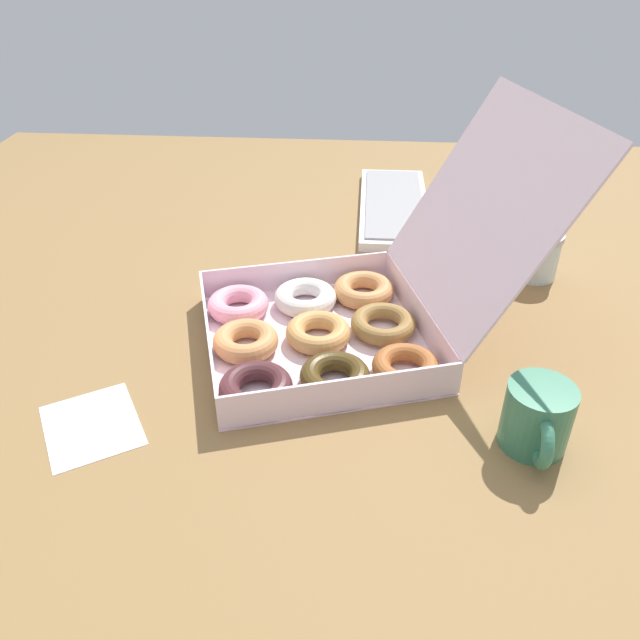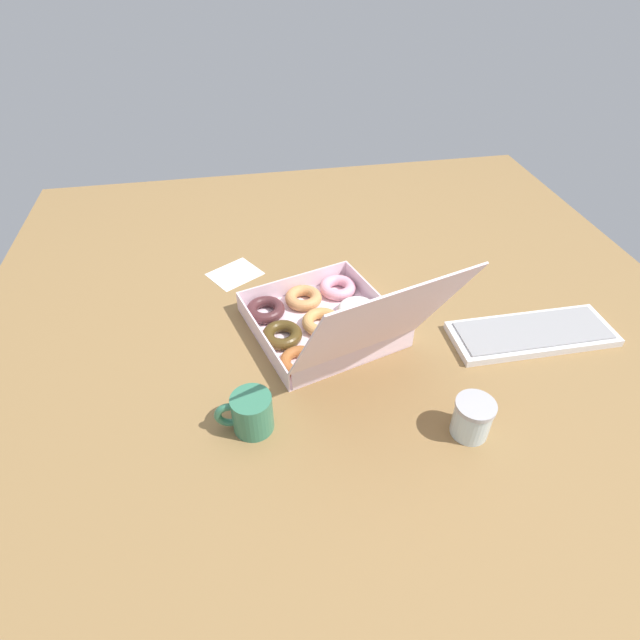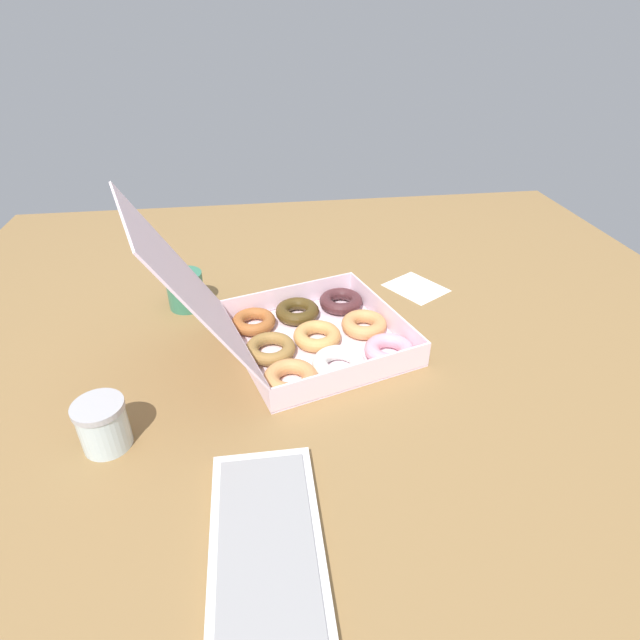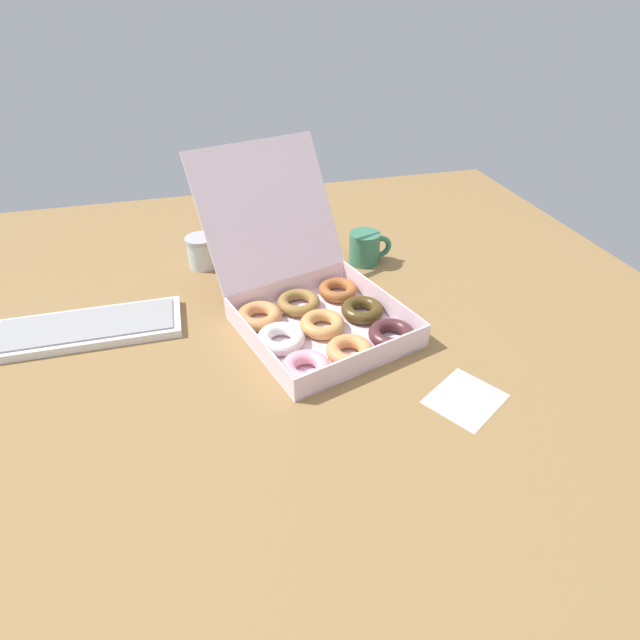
{
  "view_description": "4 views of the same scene",
  "coord_description": "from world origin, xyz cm",
  "px_view_note": "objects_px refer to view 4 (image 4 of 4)",
  "views": [
    {
      "loc": [
        79.01,
        8.55,
        53.73
      ],
      "look_at": [
        4.44,
        3.02,
        3.73
      ],
      "focal_mm": 35.0,
      "sensor_mm": 36.0,
      "label": 1
    },
    {
      "loc": [
        21.56,
        92.86,
        79.26
      ],
      "look_at": [
        5.22,
        2.77,
        2.43
      ],
      "focal_mm": 28.0,
      "sensor_mm": 36.0,
      "label": 2
    },
    {
      "loc": [
        -76.74,
        13.51,
        57.85
      ],
      "look_at": [
        7.9,
        1.75,
        3.52
      ],
      "focal_mm": 28.0,
      "sensor_mm": 36.0,
      "label": 3
    },
    {
      "loc": [
        -17.56,
        -80.39,
        63.4
      ],
      "look_at": [
        4.15,
        2.22,
        3.31
      ],
      "focal_mm": 28.0,
      "sensor_mm": 36.0,
      "label": 4
    }
  ],
  "objects_px": {
    "coffee_mug": "(366,247)",
    "donut_box": "(315,312)",
    "keyboard": "(88,328)",
    "glass_jar": "(202,252)"
  },
  "relations": [
    {
      "from": "coffee_mug",
      "to": "glass_jar",
      "type": "xyz_separation_m",
      "value": [
        -0.41,
        0.09,
        -0.0
      ]
    },
    {
      "from": "coffee_mug",
      "to": "glass_jar",
      "type": "height_order",
      "value": "coffee_mug"
    },
    {
      "from": "keyboard",
      "to": "glass_jar",
      "type": "height_order",
      "value": "glass_jar"
    },
    {
      "from": "donut_box",
      "to": "keyboard",
      "type": "distance_m",
      "value": 0.49
    },
    {
      "from": "donut_box",
      "to": "coffee_mug",
      "type": "bearing_deg",
      "value": 51.28
    },
    {
      "from": "donut_box",
      "to": "coffee_mug",
      "type": "relative_size",
      "value": 4.8
    },
    {
      "from": "donut_box",
      "to": "glass_jar",
      "type": "bearing_deg",
      "value": 122.84
    },
    {
      "from": "donut_box",
      "to": "glass_jar",
      "type": "xyz_separation_m",
      "value": [
        -0.22,
        0.33,
        0.0
      ]
    },
    {
      "from": "glass_jar",
      "to": "coffee_mug",
      "type": "bearing_deg",
      "value": -11.88
    },
    {
      "from": "coffee_mug",
      "to": "donut_box",
      "type": "bearing_deg",
      "value": -128.72
    }
  ]
}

